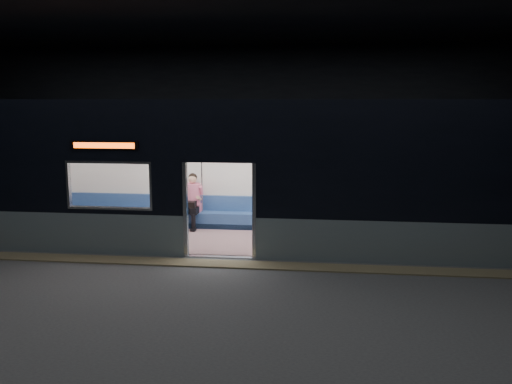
# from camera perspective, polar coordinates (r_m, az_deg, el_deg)

# --- Properties ---
(station_floor) EXTENTS (24.00, 14.00, 0.01)m
(station_floor) POSITION_cam_1_polar(r_m,az_deg,el_deg) (10.74, -4.84, -8.50)
(station_floor) COLOR #47494C
(station_floor) RESTS_ON ground
(station_envelope) EXTENTS (24.00, 14.00, 5.00)m
(station_envelope) POSITION_cam_1_polar(r_m,az_deg,el_deg) (10.21, -5.14, 11.46)
(station_envelope) COLOR black
(station_envelope) RESTS_ON station_floor
(tactile_strip) EXTENTS (22.80, 0.50, 0.03)m
(tactile_strip) POSITION_cam_1_polar(r_m,az_deg,el_deg) (11.25, -4.27, -7.54)
(tactile_strip) COLOR #8C7F59
(tactile_strip) RESTS_ON station_floor
(metro_car) EXTENTS (18.00, 3.04, 3.35)m
(metro_car) POSITION_cam_1_polar(r_m,az_deg,el_deg) (12.79, -2.66, 2.97)
(metro_car) COLOR gray
(metro_car) RESTS_ON station_floor
(passenger) EXTENTS (0.43, 0.73, 1.42)m
(passenger) POSITION_cam_1_polar(r_m,az_deg,el_deg) (14.16, -6.72, -0.64)
(passenger) COLOR black
(passenger) RESTS_ON metro_car
(handbag) EXTENTS (0.35, 0.31, 0.16)m
(handbag) POSITION_cam_1_polar(r_m,az_deg,el_deg) (13.96, -6.99, -1.31)
(handbag) COLOR black
(handbag) RESTS_ON passenger
(transit_map) EXTENTS (1.08, 0.03, 0.70)m
(transit_map) POSITION_cam_1_polar(r_m,az_deg,el_deg) (13.99, 10.44, 1.98)
(transit_map) COLOR white
(transit_map) RESTS_ON metro_car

